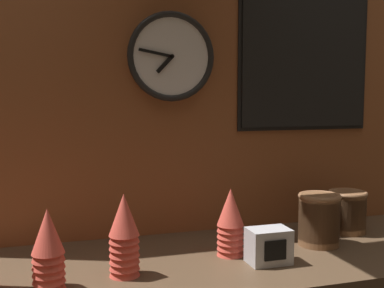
{
  "coord_description": "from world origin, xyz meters",
  "views": [
    {
      "loc": [
        -0.44,
        -1.24,
        0.45
      ],
      "look_at": [
        -0.05,
        0.04,
        0.31
      ],
      "focal_mm": 45.0,
      "sensor_mm": 36.0,
      "label": 1
    }
  ],
  "objects_px": {
    "cup_stack_center_right": "(230,222)",
    "wall_clock": "(171,57)",
    "bowl_stack_right": "(319,218)",
    "bowl_stack_far_right": "(347,211)",
    "cup_stack_left": "(48,249)",
    "cup_stack_center_left": "(124,235)",
    "menu_board": "(305,41)",
    "napkin_dispenser": "(269,246)"
  },
  "relations": [
    {
      "from": "bowl_stack_far_right",
      "to": "menu_board",
      "type": "height_order",
      "value": "menu_board"
    },
    {
      "from": "menu_board",
      "to": "napkin_dispenser",
      "type": "xyz_separation_m",
      "value": [
        -0.3,
        -0.34,
        -0.59
      ]
    },
    {
      "from": "cup_stack_left",
      "to": "cup_stack_center_right",
      "type": "distance_m",
      "value": 0.5
    },
    {
      "from": "cup_stack_left",
      "to": "bowl_stack_far_right",
      "type": "relative_size",
      "value": 1.39
    },
    {
      "from": "cup_stack_left",
      "to": "cup_stack_center_left",
      "type": "bearing_deg",
      "value": 10.43
    },
    {
      "from": "bowl_stack_right",
      "to": "wall_clock",
      "type": "relative_size",
      "value": 0.56
    },
    {
      "from": "cup_stack_center_right",
      "to": "bowl_stack_right",
      "type": "relative_size",
      "value": 1.23
    },
    {
      "from": "cup_stack_center_right",
      "to": "cup_stack_left",
      "type": "bearing_deg",
      "value": -168.36
    },
    {
      "from": "cup_stack_left",
      "to": "bowl_stack_right",
      "type": "height_order",
      "value": "cup_stack_left"
    },
    {
      "from": "cup_stack_center_right",
      "to": "bowl_stack_right",
      "type": "bearing_deg",
      "value": 1.72
    },
    {
      "from": "bowl_stack_right",
      "to": "menu_board",
      "type": "distance_m",
      "value": 0.61
    },
    {
      "from": "cup_stack_center_right",
      "to": "wall_clock",
      "type": "height_order",
      "value": "wall_clock"
    },
    {
      "from": "bowl_stack_far_right",
      "to": "menu_board",
      "type": "distance_m",
      "value": 0.59
    },
    {
      "from": "cup_stack_center_left",
      "to": "napkin_dispenser",
      "type": "relative_size",
      "value": 1.87
    },
    {
      "from": "menu_board",
      "to": "cup_stack_center_right",
      "type": "bearing_deg",
      "value": -145.54
    },
    {
      "from": "bowl_stack_far_right",
      "to": "cup_stack_center_right",
      "type": "bearing_deg",
      "value": -167.22
    },
    {
      "from": "cup_stack_center_left",
      "to": "menu_board",
      "type": "height_order",
      "value": "menu_board"
    },
    {
      "from": "cup_stack_center_right",
      "to": "wall_clock",
      "type": "distance_m",
      "value": 0.54
    },
    {
      "from": "napkin_dispenser",
      "to": "cup_stack_center_right",
      "type": "bearing_deg",
      "value": 129.56
    },
    {
      "from": "cup_stack_center_right",
      "to": "bowl_stack_right",
      "type": "height_order",
      "value": "cup_stack_center_right"
    },
    {
      "from": "bowl_stack_far_right",
      "to": "bowl_stack_right",
      "type": "xyz_separation_m",
      "value": [
        -0.16,
        -0.09,
        0.01
      ]
    },
    {
      "from": "bowl_stack_far_right",
      "to": "napkin_dispenser",
      "type": "height_order",
      "value": "bowl_stack_far_right"
    },
    {
      "from": "cup_stack_left",
      "to": "bowl_stack_right",
      "type": "distance_m",
      "value": 0.79
    },
    {
      "from": "cup_stack_center_left",
      "to": "cup_stack_center_right",
      "type": "height_order",
      "value": "cup_stack_center_left"
    },
    {
      "from": "bowl_stack_far_right",
      "to": "menu_board",
      "type": "xyz_separation_m",
      "value": [
        -0.08,
        0.15,
        0.56
      ]
    },
    {
      "from": "cup_stack_center_left",
      "to": "bowl_stack_far_right",
      "type": "bearing_deg",
      "value": 12.61
    },
    {
      "from": "wall_clock",
      "to": "menu_board",
      "type": "distance_m",
      "value": 0.48
    },
    {
      "from": "cup_stack_center_left",
      "to": "bowl_stack_right",
      "type": "relative_size",
      "value": 1.34
    },
    {
      "from": "cup_stack_left",
      "to": "napkin_dispenser",
      "type": "xyz_separation_m",
      "value": [
        0.56,
        0.01,
        -0.05
      ]
    },
    {
      "from": "bowl_stack_far_right",
      "to": "bowl_stack_right",
      "type": "height_order",
      "value": "bowl_stack_right"
    },
    {
      "from": "bowl_stack_right",
      "to": "menu_board",
      "type": "height_order",
      "value": "menu_board"
    },
    {
      "from": "cup_stack_center_left",
      "to": "bowl_stack_far_right",
      "type": "distance_m",
      "value": 0.78
    },
    {
      "from": "bowl_stack_far_right",
      "to": "napkin_dispenser",
      "type": "bearing_deg",
      "value": -152.94
    },
    {
      "from": "cup_stack_center_left",
      "to": "cup_stack_left",
      "type": "relative_size",
      "value": 1.09
    },
    {
      "from": "cup_stack_center_left",
      "to": "napkin_dispenser",
      "type": "distance_m",
      "value": 0.39
    },
    {
      "from": "bowl_stack_far_right",
      "to": "wall_clock",
      "type": "xyz_separation_m",
      "value": [
        -0.56,
        0.14,
        0.5
      ]
    },
    {
      "from": "wall_clock",
      "to": "cup_stack_center_left",
      "type": "bearing_deg",
      "value": -123.12
    },
    {
      "from": "cup_stack_center_left",
      "to": "menu_board",
      "type": "xyz_separation_m",
      "value": [
        0.68,
        0.32,
        0.53
      ]
    },
    {
      "from": "cup_stack_left",
      "to": "bowl_stack_far_right",
      "type": "bearing_deg",
      "value": 12.19
    },
    {
      "from": "cup_stack_center_left",
      "to": "cup_stack_left",
      "type": "height_order",
      "value": "cup_stack_center_left"
    },
    {
      "from": "cup_stack_center_left",
      "to": "menu_board",
      "type": "relative_size",
      "value": 0.34
    },
    {
      "from": "menu_board",
      "to": "bowl_stack_right",
      "type": "bearing_deg",
      "value": -108.18
    }
  ]
}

